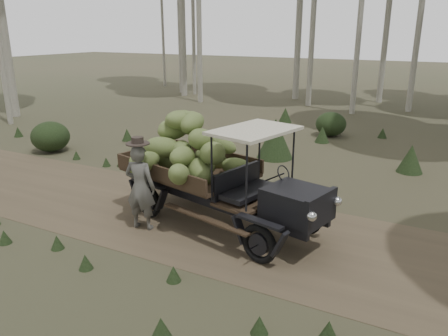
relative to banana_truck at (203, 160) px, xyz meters
The scene contains 5 objects.
ground 1.63m from the banana_truck, behind, with size 120.00×120.00×0.00m, color #473D2B.
dirt_track 1.62m from the banana_truck, behind, with size 70.00×4.00×0.01m, color brown.
banana_truck is the anchor object (origin of this frame).
farmer 1.49m from the banana_truck, 134.95° to the right, with size 0.77×0.59×2.10m.
undergrowth 1.27m from the banana_truck, 85.75° to the right, with size 22.95×23.64×1.38m.
Camera 1 is at (5.49, -7.94, 4.26)m, focal length 35.00 mm.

